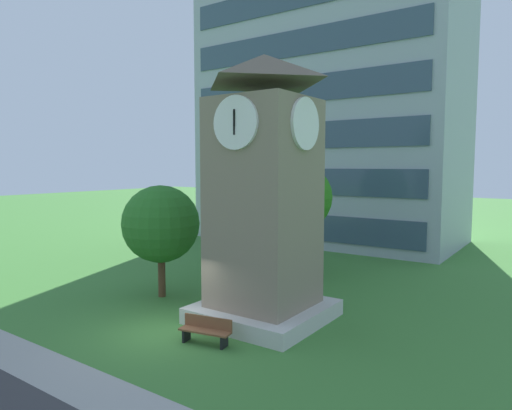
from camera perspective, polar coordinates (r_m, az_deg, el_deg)
name	(u,v)px	position (r m, az deg, el deg)	size (l,w,h in m)	color
ground_plane	(164,332)	(17.15, -11.46, -15.33)	(160.00, 160.00, 0.00)	#3D7A33
kerb_strip	(59,374)	(14.89, -23.41, -18.88)	(120.00, 1.60, 0.01)	#9E9E99
office_building	(330,57)	(37.91, 9.31, 17.85)	(19.60, 10.17, 28.80)	#9EA8B2
clock_tower	(264,204)	(17.20, 1.00, 0.09)	(4.56, 4.56, 10.01)	gray
park_bench	(206,330)	(15.77, -6.31, -15.32)	(1.86, 0.83, 0.88)	brown
tree_by_building	(161,224)	(20.79, -11.84, -2.36)	(3.46, 3.46, 5.05)	#513823
tree_streetside	(298,198)	(24.75, 5.33, 0.90)	(3.67, 3.67, 6.04)	#513823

